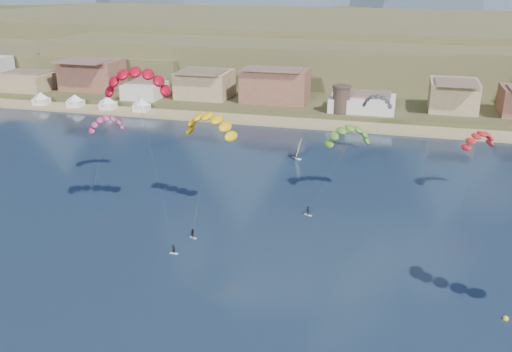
# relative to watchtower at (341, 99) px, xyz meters

# --- Properties ---
(ground) EXTENTS (2400.00, 2400.00, 0.00)m
(ground) POSITION_rel_watchtower_xyz_m (-5.00, -114.00, -6.37)
(ground) COLOR black
(ground) RESTS_ON ground
(beach) EXTENTS (2200.00, 12.00, 0.90)m
(beach) POSITION_rel_watchtower_xyz_m (-5.00, -8.00, -6.12)
(beach) COLOR tan
(beach) RESTS_ON ground
(land) EXTENTS (2200.00, 900.00, 4.00)m
(land) POSITION_rel_watchtower_xyz_m (-5.00, 446.00, -6.37)
(land) COLOR brown
(land) RESTS_ON ground
(foothills) EXTENTS (940.00, 210.00, 18.00)m
(foothills) POSITION_rel_watchtower_xyz_m (17.39, 118.47, 2.71)
(foothills) COLOR brown
(foothills) RESTS_ON ground
(town) EXTENTS (400.00, 24.00, 12.00)m
(town) POSITION_rel_watchtower_xyz_m (-45.00, 8.00, 1.63)
(town) COLOR silver
(town) RESTS_ON ground
(watchtower) EXTENTS (5.82, 5.82, 8.60)m
(watchtower) POSITION_rel_watchtower_xyz_m (0.00, 0.00, 0.00)
(watchtower) COLOR #47382D
(watchtower) RESTS_ON ground
(beach_tents) EXTENTS (43.40, 6.40, 5.00)m
(beach_tents) POSITION_rel_watchtower_xyz_m (-81.25, -8.00, -2.66)
(beach_tents) COLOR white
(beach_tents) RESTS_ON ground
(kitesurfer_red) EXTENTS (15.78, 13.55, 30.08)m
(kitesurfer_red) POSITION_rel_watchtower_xyz_m (-24.46, -85.10, 20.17)
(kitesurfer_red) COLOR silver
(kitesurfer_red) RESTS_ON ground
(kitesurfer_yellow) EXTENTS (11.66, 16.44, 21.49)m
(kitesurfer_yellow) POSITION_rel_watchtower_xyz_m (-15.34, -75.72, 10.98)
(kitesurfer_yellow) COLOR silver
(kitesurfer_yellow) RESTS_ON ground
(kitesurfer_green) EXTENTS (11.42, 17.02, 17.93)m
(kitesurfer_green) POSITION_rel_watchtower_xyz_m (8.27, -61.53, 6.66)
(kitesurfer_green) COLOR silver
(kitesurfer_green) RESTS_ON ground
(distant_kite_pink) EXTENTS (8.10, 7.92, 15.18)m
(distant_kite_pink) POSITION_rel_watchtower_xyz_m (-44.15, -62.44, 5.72)
(distant_kite_pink) COLOR #262626
(distant_kite_pink) RESTS_ON ground
(distant_kite_dark) EXTENTS (7.75, 5.82, 16.64)m
(distant_kite_dark) POSITION_rel_watchtower_xyz_m (12.20, -32.29, 7.53)
(distant_kite_dark) COLOR #262626
(distant_kite_dark) RESTS_ON ground
(distant_kite_red) EXTENTS (7.91, 7.81, 15.14)m
(distant_kite_red) POSITION_rel_watchtower_xyz_m (33.42, -54.43, 5.72)
(distant_kite_red) COLOR #262626
(distant_kite_red) RESTS_ON ground
(windsurfer) EXTENTS (3.00, 2.97, 4.75)m
(windsurfer) POSITION_rel_watchtower_xyz_m (-5.49, -41.29, -4.86)
(windsurfer) COLOR silver
(windsurfer) RESTS_ON ground
(buoy) EXTENTS (0.76, 0.76, 0.76)m
(buoy) POSITION_rel_watchtower_xyz_m (33.66, -99.93, -6.24)
(buoy) COLOR yellow
(buoy) RESTS_ON ground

